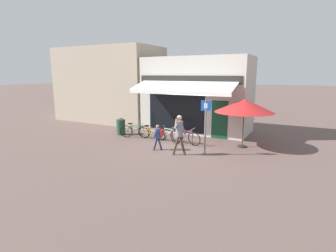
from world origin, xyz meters
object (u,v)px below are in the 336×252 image
Objects in this scene: bicycle_purple at (185,137)px; parking_sign at (206,121)px; bicycle_orange at (152,133)px; cafe_parasol at (244,106)px; litter_bin at (121,126)px; bicycle_silver at (168,135)px; pedestrian_child at (158,134)px; bicycle_green at (135,131)px; pedestrian_adult at (179,130)px.

bicycle_purple is 2.24m from parking_sign.
cafe_parasol reaches higher than bicycle_orange.
cafe_parasol is (6.92, 0.62, 1.54)m from litter_bin.
bicycle_silver is 0.61× the size of cafe_parasol.
cafe_parasol is at bearing -156.89° from pedestrian_child.
pedestrian_child reaches higher than bicycle_purple.
bicycle_green is 1.65× the size of litter_bin.
parking_sign reaches higher than bicycle_purple.
bicycle_green is 0.98× the size of bicycle_orange.
bicycle_green is at bearing -168.90° from bicycle_purple.
pedestrian_child is 1.22× the size of litter_bin.
pedestrian_child reaches higher than litter_bin.
bicycle_orange is 0.60× the size of cafe_parasol.
bicycle_purple is 0.62× the size of cafe_parasol.
cafe_parasol reaches higher than bicycle_silver.
pedestrian_adult is 1.47× the size of pedestrian_child.
bicycle_silver is (2.09, 0.01, 0.01)m from bicycle_green.
bicycle_orange is 3.93m from parking_sign.
bicycle_orange is 1.68× the size of litter_bin.
bicycle_orange is at bearing -17.68° from bicycle_green.
parking_sign is (3.52, -1.30, 1.16)m from bicycle_orange.
bicycle_silver is 1.73× the size of litter_bin.
bicycle_orange is at bearing -171.11° from bicycle_purple.
pedestrian_adult is 1.79× the size of litter_bin.
pedestrian_child is at bearing -172.52° from parking_sign.
pedestrian_child is at bearing -48.01° from bicycle_orange.
bicycle_purple is at bearing -126.86° from pedestrian_child.
bicycle_silver is at bearing -166.63° from cafe_parasol.
litter_bin is at bearing -24.11° from pedestrian_adult.
pedestrian_adult reaches higher than litter_bin.
bicycle_silver is 1.42× the size of pedestrian_child.
pedestrian_child is at bearing -12.27° from pedestrian_adult.
bicycle_purple is at bearing 20.10° from bicycle_silver.
bicycle_orange is at bearing -37.25° from pedestrian_adult.
pedestrian_child is 3.95m from litter_bin.
bicycle_silver is at bearing 153.64° from parking_sign.
bicycle_purple is 1.76× the size of litter_bin.
bicycle_orange is 0.94× the size of pedestrian_adult.
pedestrian_adult is at bearing -33.55° from bicycle_orange.
parking_sign is (5.74, -1.46, 1.01)m from litter_bin.
pedestrian_adult reaches higher than bicycle_purple.
bicycle_orange is 0.97× the size of bicycle_silver.
bicycle_green is 0.58× the size of cafe_parasol.
bicycle_green is 2.81m from pedestrian_child.
pedestrian_adult is at bearing -64.28° from bicycle_purple.
bicycle_orange is at bearing -62.11° from pedestrian_child.
bicycle_orange is 3.19m from pedestrian_adult.
litter_bin is 6.00m from parking_sign.
bicycle_green is 6.03m from cafe_parasol.
bicycle_green is 0.95× the size of bicycle_silver.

